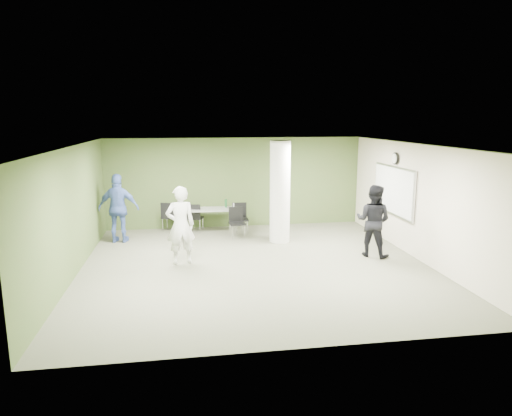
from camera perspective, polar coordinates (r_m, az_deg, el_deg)
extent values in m
plane|color=#565745|center=(10.80, -0.09, -7.17)|extent=(8.00, 8.00, 0.00)
plane|color=white|center=(10.26, -0.10, 7.84)|extent=(8.00, 8.00, 0.00)
cube|color=#455E2C|center=(14.35, -2.55, 3.19)|extent=(8.00, 2.80, 0.02)
cube|color=#455E2C|center=(10.60, -21.99, -0.52)|extent=(0.02, 8.00, 2.80)
cube|color=beige|center=(11.73, 19.60, 0.72)|extent=(0.02, 8.00, 2.80)
cylinder|color=silver|center=(12.56, 3.01, 2.02)|extent=(0.56, 0.56, 2.80)
cube|color=silver|center=(12.73, 16.80, 2.14)|extent=(0.04, 2.30, 1.30)
cube|color=white|center=(12.72, 16.70, 2.14)|extent=(0.02, 2.20, 1.20)
cylinder|color=black|center=(12.63, 17.02, 5.95)|extent=(0.05, 0.32, 0.32)
cylinder|color=white|center=(12.62, 16.90, 5.95)|extent=(0.02, 0.26, 0.26)
cube|color=gray|center=(13.77, -5.37, -0.14)|extent=(1.54, 0.72, 0.04)
cylinder|color=silver|center=(13.58, -8.19, -1.92)|extent=(0.04, 0.04, 0.68)
cylinder|color=silver|center=(13.62, -2.43, -1.78)|extent=(0.04, 0.04, 0.68)
cylinder|color=silver|center=(14.10, -8.15, -1.43)|extent=(0.04, 0.04, 0.68)
cylinder|color=silver|center=(14.14, -2.60, -1.30)|extent=(0.04, 0.04, 0.68)
cylinder|color=#194D22|center=(13.88, -3.79, 0.58)|extent=(0.07, 0.07, 0.25)
cylinder|color=#B2B2B7|center=(13.66, -2.83, 0.27)|extent=(0.06, 0.06, 0.18)
cylinder|color=#4C4C4C|center=(13.74, -9.54, -2.69)|extent=(0.24, 0.24, 0.27)
cube|color=black|center=(14.10, -10.63, -1.09)|extent=(0.58, 0.58, 0.05)
cube|color=black|center=(13.86, -10.96, -0.27)|extent=(0.43, 0.18, 0.45)
cylinder|color=silver|center=(14.26, -9.63, -1.87)|extent=(0.02, 0.02, 0.43)
cylinder|color=silver|center=(14.38, -11.05, -1.81)|extent=(0.02, 0.02, 0.43)
cylinder|color=silver|center=(13.91, -10.14, -2.22)|extent=(0.02, 0.02, 0.43)
cylinder|color=silver|center=(14.04, -11.58, -2.15)|extent=(0.02, 0.02, 0.43)
cube|color=black|center=(13.93, -7.58, -1.22)|extent=(0.54, 0.54, 0.05)
cube|color=black|center=(13.69, -7.82, -0.43)|extent=(0.41, 0.15, 0.43)
cylinder|color=silver|center=(14.10, -6.66, -1.97)|extent=(0.02, 0.02, 0.41)
cylinder|color=silver|center=(14.20, -8.07, -1.92)|extent=(0.02, 0.02, 0.41)
cylinder|color=silver|center=(13.77, -7.02, -2.31)|extent=(0.02, 0.02, 0.41)
cylinder|color=silver|center=(13.86, -8.47, -2.25)|extent=(0.02, 0.02, 0.41)
cube|color=black|center=(13.08, -2.36, -1.94)|extent=(0.47, 0.47, 0.05)
cube|color=black|center=(13.22, -2.53, -0.75)|extent=(0.42, 0.07, 0.43)
cylinder|color=silver|center=(12.93, -2.98, -3.12)|extent=(0.02, 0.02, 0.41)
cylinder|color=silver|center=(13.00, -1.42, -3.03)|extent=(0.02, 0.02, 0.41)
cylinder|color=silver|center=(13.28, -3.26, -2.75)|extent=(0.02, 0.02, 0.41)
cylinder|color=silver|center=(13.34, -1.74, -2.66)|extent=(0.02, 0.02, 0.41)
cube|color=black|center=(13.55, -1.98, -1.41)|extent=(0.45, 0.45, 0.05)
cube|color=black|center=(13.70, -2.10, -0.22)|extent=(0.43, 0.04, 0.44)
cylinder|color=silver|center=(13.41, -2.67, -2.57)|extent=(0.02, 0.02, 0.42)
cylinder|color=silver|center=(13.45, -1.09, -2.51)|extent=(0.02, 0.02, 0.42)
cylinder|color=silver|center=(13.77, -2.84, -2.20)|extent=(0.02, 0.02, 0.42)
cylinder|color=silver|center=(13.81, -1.31, -2.15)|extent=(0.02, 0.02, 0.42)
imported|color=silver|center=(10.82, -9.42, -2.16)|extent=(0.75, 0.57, 1.86)
imported|color=black|center=(11.65, 14.44, -1.56)|extent=(1.11, 1.08, 1.80)
imported|color=#415AA2|center=(13.09, -16.79, -0.05)|extent=(1.18, 0.65, 1.91)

